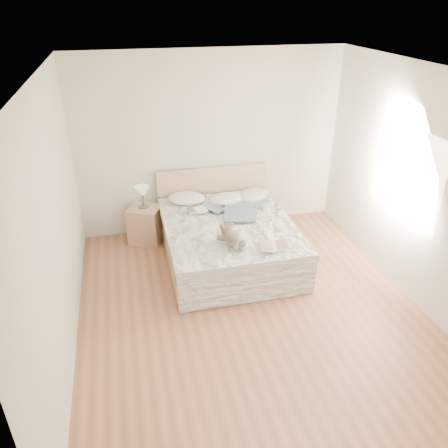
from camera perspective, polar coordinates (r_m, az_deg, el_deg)
The scene contains 17 objects.
floor at distance 5.34m, azimuth 3.53°, elevation -11.00°, with size 4.00×4.50×0.00m, color brown.
ceiling at distance 4.20m, azimuth 4.65°, elevation 18.97°, with size 4.00×4.50×0.00m, color white.
wall_back at distance 6.64m, azimuth -1.76°, elevation 10.43°, with size 4.00×0.02×2.70m, color beige.
wall_front at distance 2.92m, azimuth 17.60°, elevation -17.02°, with size 4.00×0.02×2.70m, color beige.
wall_left at distance 4.49m, azimuth -21.21°, elevation -0.57°, with size 0.02×4.50×2.70m, color beige.
wall_right at distance 5.51m, azimuth 24.38°, elevation 4.08°, with size 0.02×4.50×2.70m, color beige.
window at distance 5.68m, azimuth 22.76°, elevation 6.22°, with size 0.02×1.30×1.10m, color white.
bed at distance 6.11m, azimuth 0.43°, elevation -1.91°, with size 1.72×2.14×1.00m.
nightstand at distance 6.63m, azimuth -10.20°, elevation -0.09°, with size 0.45×0.40×0.56m, color tan.
table_lamp at distance 6.44m, azimuth -10.62°, elevation 4.07°, with size 0.23×0.23×0.33m.
pillow_left at distance 6.53m, azimuth -4.88°, elevation 3.34°, with size 0.55×0.39×0.17m, color white.
pillow_middle at distance 6.49m, azimuth 0.40°, elevation 3.28°, with size 0.53×0.37×0.16m, color white.
pillow_right at distance 6.61m, azimuth 3.73°, elevation 3.72°, with size 0.56×0.39×0.17m, color silver.
blouse at distance 6.14m, azimuth 2.10°, elevation 1.66°, with size 0.68×0.72×0.03m, color #3F5771, non-canonical shape.
photo_book at distance 6.18m, azimuth -3.62°, elevation 1.78°, with size 0.29×0.20×0.02m, color white.
childrens_book at distance 5.34m, azimuth 6.64°, elevation -2.87°, with size 0.37×0.25×0.02m, color #F8EDC7.
teddy_bear at distance 5.33m, azimuth 1.12°, elevation -2.46°, with size 0.27×0.38×0.20m, color #5D5249, non-canonical shape.
Camera 1 is at (-1.27, -3.95, 3.36)m, focal length 35.00 mm.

